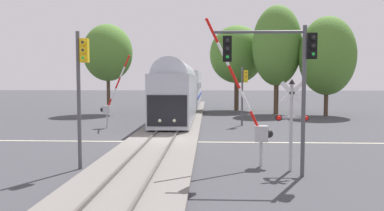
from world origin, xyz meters
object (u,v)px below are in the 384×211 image
(traffic_signal_median, at_px, (81,78))
(elm_centre_background, at_px, (237,54))
(traffic_signal_near_right, at_px, (280,64))
(oak_far_right, at_px, (277,46))
(crossing_signal_mast, at_px, (292,115))
(commuter_train, at_px, (185,88))
(crossing_gate_near, at_px, (255,120))
(traffic_signal_far_side, at_px, (244,86))
(crossing_gate_far, at_px, (109,104))
(oak_behind_train, at_px, (108,53))
(maple_right_background, at_px, (327,56))

(traffic_signal_median, relative_size, elm_centre_background, 0.56)
(traffic_signal_near_right, height_order, elm_centre_background, elm_centre_background)
(traffic_signal_median, xyz_separation_m, oak_far_right, (12.85, 26.79, 3.61))
(crossing_signal_mast, distance_m, elm_centre_background, 31.88)
(commuter_train, relative_size, traffic_signal_near_right, 7.32)
(crossing_gate_near, xyz_separation_m, traffic_signal_median, (-7.40, -0.85, 1.83))
(traffic_signal_far_side, xyz_separation_m, traffic_signal_near_right, (-0.16, -16.68, 1.17))
(crossing_gate_near, xyz_separation_m, traffic_signal_far_side, (0.88, 14.98, 1.20))
(crossing_gate_near, relative_size, oak_far_right, 0.54)
(traffic_signal_far_side, bearing_deg, commuter_train, 111.96)
(crossing_gate_far, xyz_separation_m, traffic_signal_median, (2.48, -13.73, 2.01))
(crossing_signal_mast, bearing_deg, traffic_signal_median, -179.72)
(traffic_signal_median, bearing_deg, oak_behind_train, 102.49)
(maple_right_background, relative_size, oak_far_right, 0.87)
(commuter_train, relative_size, crossing_gate_far, 7.57)
(crossing_gate_near, xyz_separation_m, maple_right_background, (10.37, 24.12, 4.22))
(crossing_gate_far, distance_m, traffic_signal_near_right, 18.21)
(crossing_gate_near, bearing_deg, traffic_signal_near_right, -66.88)
(commuter_train, xyz_separation_m, oak_far_right, (10.33, -3.33, 4.73))
(crossing_gate_far, distance_m, elm_centre_background, 21.72)
(traffic_signal_median, relative_size, traffic_signal_far_side, 1.20)
(elm_centre_background, bearing_deg, traffic_signal_near_right, -91.21)
(elm_centre_background, xyz_separation_m, oak_far_right, (4.03, -4.81, 0.63))
(crossing_signal_mast, xyz_separation_m, traffic_signal_near_right, (-0.68, -0.90, 2.09))
(crossing_signal_mast, bearing_deg, crossing_gate_far, 129.51)
(traffic_signal_median, distance_m, traffic_signal_near_right, 8.19)
(traffic_signal_median, bearing_deg, crossing_gate_near, 6.57)
(oak_behind_train, height_order, maple_right_background, maple_right_background)
(crossing_gate_far, relative_size, oak_behind_train, 0.58)
(crossing_gate_far, distance_m, traffic_signal_far_side, 11.05)
(traffic_signal_near_right, bearing_deg, traffic_signal_median, 174.00)
(elm_centre_background, bearing_deg, crossing_signal_mast, -90.01)
(oak_behind_train, bearing_deg, traffic_signal_far_side, -36.11)
(oak_behind_train, bearing_deg, elm_centre_background, 20.71)
(oak_behind_train, xyz_separation_m, maple_right_background, (23.55, -1.12, -0.46))
(maple_right_background, bearing_deg, crossing_gate_far, -150.97)
(crossing_gate_near, distance_m, traffic_signal_median, 7.67)
(elm_centre_background, bearing_deg, oak_behind_train, -159.29)
(traffic_signal_near_right, distance_m, maple_right_background, 27.63)
(traffic_signal_median, relative_size, oak_behind_train, 0.59)
(elm_centre_background, bearing_deg, crossing_gate_near, -92.64)
(crossing_gate_near, bearing_deg, oak_behind_train, 117.57)
(traffic_signal_median, bearing_deg, crossing_gate_far, 100.24)
(elm_centre_background, bearing_deg, commuter_train, -166.78)
(crossing_gate_near, bearing_deg, commuter_train, 99.46)
(traffic_signal_far_side, xyz_separation_m, oak_behind_train, (-14.06, 10.26, 3.48))
(traffic_signal_far_side, height_order, oak_far_right, oak_far_right)
(traffic_signal_near_right, height_order, oak_behind_train, oak_behind_train)
(crossing_gate_near, relative_size, traffic_signal_far_side, 1.33)
(commuter_train, xyz_separation_m, crossing_gate_far, (-5.00, -16.39, -0.89))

